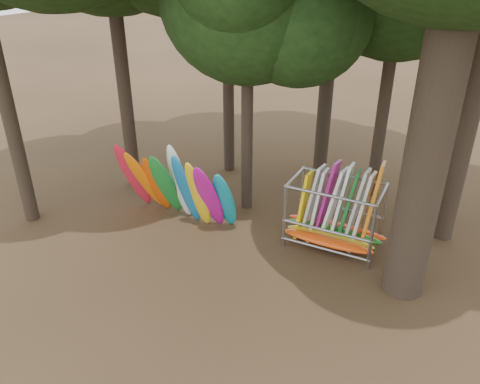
% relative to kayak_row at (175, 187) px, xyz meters
% --- Properties ---
extents(ground, '(120.00, 120.00, 0.00)m').
position_rel_kayak_row_xyz_m(ground, '(2.55, -0.95, -1.34)').
color(ground, '#47331E').
rests_on(ground, ground).
extents(lake, '(160.00, 160.00, 0.00)m').
position_rel_kayak_row_xyz_m(lake, '(2.55, 59.05, -1.34)').
color(lake, gray).
rests_on(lake, ground).
extents(kayak_row, '(4.30, 1.86, 3.04)m').
position_rel_kayak_row_xyz_m(kayak_row, '(0.00, 0.00, 0.00)').
color(kayak_row, red).
rests_on(kayak_row, ground).
extents(storage_rack, '(3.20, 1.50, 2.92)m').
position_rel_kayak_row_xyz_m(storage_rack, '(5.16, 1.03, -0.33)').
color(storage_rack, gray).
rests_on(storage_rack, ground).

